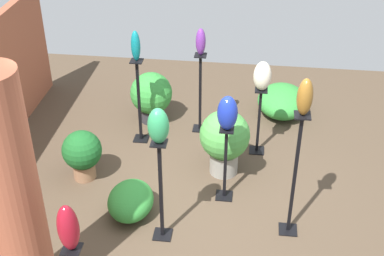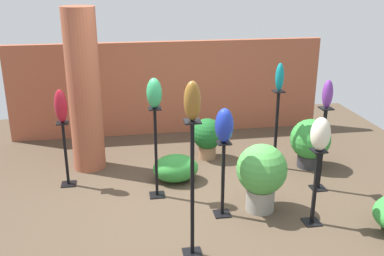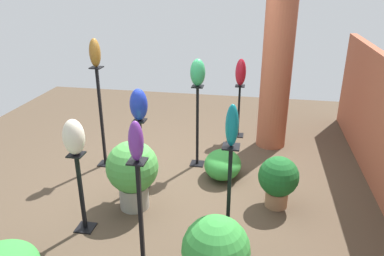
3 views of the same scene
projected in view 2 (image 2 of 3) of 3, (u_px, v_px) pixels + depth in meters
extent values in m
plane|color=#4C3D2D|center=(194.00, 202.00, 5.84)|extent=(8.00, 8.00, 0.00)
cube|color=#9E5138|center=(169.00, 88.00, 8.10)|extent=(5.60, 0.12, 1.68)
cylinder|color=#9E5138|center=(84.00, 91.00, 6.49)|extent=(0.48, 0.48, 2.39)
cube|color=black|center=(312.00, 222.00, 5.36)|extent=(0.20, 0.20, 0.01)
cube|color=black|center=(315.00, 187.00, 5.20)|extent=(0.04, 0.04, 0.94)
cube|color=black|center=(319.00, 151.00, 5.05)|extent=(0.16, 0.16, 0.01)
cube|color=black|center=(274.00, 167.00, 6.87)|extent=(0.20, 0.20, 0.01)
cube|color=black|center=(276.00, 130.00, 6.67)|extent=(0.04, 0.04, 1.21)
cube|color=black|center=(279.00, 91.00, 6.47)|extent=(0.16, 0.16, 0.02)
cube|color=black|center=(69.00, 184.00, 6.31)|extent=(0.20, 0.20, 0.01)
cube|color=black|center=(66.00, 154.00, 6.16)|extent=(0.04, 0.04, 0.92)
cube|color=black|center=(63.00, 123.00, 6.01)|extent=(0.16, 0.16, 0.01)
cube|color=black|center=(192.00, 253.00, 4.77)|extent=(0.20, 0.20, 0.01)
cube|color=black|center=(192.00, 191.00, 4.53)|extent=(0.04, 0.04, 1.49)
cube|color=black|center=(192.00, 121.00, 4.28)|extent=(0.16, 0.16, 0.02)
cube|color=black|center=(157.00, 195.00, 6.00)|extent=(0.20, 0.20, 0.01)
cube|color=black|center=(156.00, 153.00, 5.80)|extent=(0.04, 0.04, 1.23)
cube|color=black|center=(155.00, 108.00, 5.60)|extent=(0.16, 0.16, 0.02)
cube|color=black|center=(318.00, 188.00, 6.19)|extent=(0.20, 0.20, 0.01)
cube|color=black|center=(322.00, 149.00, 6.00)|extent=(0.04, 0.04, 1.17)
cube|color=black|center=(326.00, 108.00, 5.81)|extent=(0.16, 0.16, 0.02)
cube|color=black|center=(222.00, 214.00, 5.54)|extent=(0.20, 0.20, 0.01)
cube|color=black|center=(223.00, 179.00, 5.39)|extent=(0.04, 0.04, 0.96)
cube|color=black|center=(224.00, 143.00, 5.23)|extent=(0.16, 0.16, 0.01)
ellipsoid|color=beige|center=(320.00, 134.00, 4.98)|extent=(0.22, 0.22, 0.38)
ellipsoid|color=#0F727A|center=(280.00, 77.00, 6.40)|extent=(0.13, 0.12, 0.41)
ellipsoid|color=maroon|center=(61.00, 106.00, 5.93)|extent=(0.17, 0.18, 0.46)
ellipsoid|color=brown|center=(192.00, 101.00, 4.21)|extent=(0.16, 0.15, 0.39)
ellipsoid|color=#2D9356|center=(154.00, 93.00, 5.54)|extent=(0.19, 0.21, 0.38)
ellipsoid|color=#6B2D8C|center=(328.00, 94.00, 5.75)|extent=(0.14, 0.13, 0.37)
ellipsoid|color=#192D9E|center=(224.00, 125.00, 5.16)|extent=(0.22, 0.23, 0.41)
cylinder|color=#936B4C|center=(207.00, 152.00, 7.18)|extent=(0.28, 0.28, 0.20)
sphere|color=#195923|center=(207.00, 134.00, 7.08)|extent=(0.49, 0.49, 0.49)
cylinder|color=#2D2D33|center=(308.00, 161.00, 6.87)|extent=(0.34, 0.34, 0.19)
sphere|color=#338C38|center=(310.00, 139.00, 6.75)|extent=(0.61, 0.61, 0.61)
cylinder|color=gray|center=(260.00, 199.00, 5.62)|extent=(0.36, 0.36, 0.29)
sphere|color=#479942|center=(262.00, 169.00, 5.48)|extent=(0.62, 0.62, 0.62)
ellipsoid|color=#338C38|center=(176.00, 168.00, 6.38)|extent=(0.65, 0.52, 0.38)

